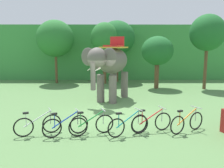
% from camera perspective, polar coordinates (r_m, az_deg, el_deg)
% --- Properties ---
extents(ground_plane, '(80.00, 80.00, 0.00)m').
position_cam_1_polar(ground_plane, '(11.33, -0.34, -7.33)').
color(ground_plane, '#567F47').
extents(foliage_hedge, '(36.00, 6.00, 5.14)m').
position_cam_1_polar(foliage_hedge, '(25.13, -0.33, 7.80)').
color(foliage_hedge, '#3D8E42').
rests_on(foliage_hedge, ground).
extents(tree_center, '(3.15, 3.15, 5.38)m').
position_cam_1_polar(tree_center, '(20.84, -13.61, 10.65)').
color(tree_center, brown).
rests_on(tree_center, ground).
extents(tree_center_left, '(2.30, 2.30, 5.15)m').
position_cam_1_polar(tree_center_left, '(20.03, -1.83, 11.06)').
color(tree_center_left, brown).
rests_on(tree_center_left, ground).
extents(tree_center_right, '(3.17, 3.17, 5.40)m').
position_cam_1_polar(tree_center_right, '(21.10, 1.17, 11.06)').
color(tree_center_right, brown).
rests_on(tree_center_right, ground).
extents(tree_left, '(2.38, 2.38, 3.94)m').
position_cam_1_polar(tree_left, '(18.11, 10.93, 7.83)').
color(tree_left, brown).
rests_on(tree_left, ground).
extents(tree_right, '(2.55, 2.55, 5.48)m').
position_cam_1_polar(tree_right, '(18.77, 22.14, 11.39)').
color(tree_right, brown).
rests_on(tree_right, ground).
extents(elephant, '(3.01, 4.16, 3.78)m').
position_cam_1_polar(elephant, '(13.74, -0.32, 4.97)').
color(elephant, '#665E56').
rests_on(elephant, ground).
extents(bike_white, '(1.58, 0.80, 0.92)m').
position_cam_1_polar(bike_white, '(9.14, -17.52, -9.37)').
color(bike_white, black).
rests_on(bike_white, ground).
extents(bike_blue, '(1.56, 0.84, 0.92)m').
position_cam_1_polar(bike_blue, '(8.81, -11.15, -9.82)').
color(bike_blue, black).
rests_on(bike_blue, ground).
extents(bike_green, '(1.62, 0.72, 0.92)m').
position_cam_1_polar(bike_green, '(8.77, -5.00, -9.76)').
color(bike_green, black).
rests_on(bike_green, ground).
extents(bike_teal, '(1.52, 0.88, 0.92)m').
position_cam_1_polar(bike_teal, '(8.73, 3.91, -9.85)').
color(bike_teal, black).
rests_on(bike_teal, ground).
extents(bike_red, '(1.62, 0.72, 0.92)m').
position_cam_1_polar(bike_red, '(9.13, 9.51, -9.08)').
color(bike_red, black).
rests_on(bike_red, ground).
extents(bike_orange, '(1.51, 0.91, 0.92)m').
position_cam_1_polar(bike_orange, '(9.43, 17.71, -8.80)').
color(bike_orange, black).
rests_on(bike_orange, ground).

